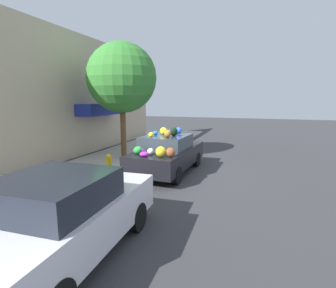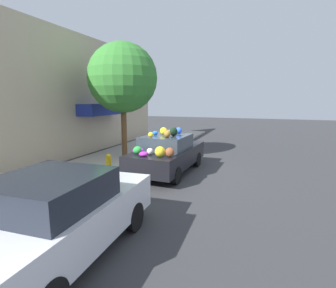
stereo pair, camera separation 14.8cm
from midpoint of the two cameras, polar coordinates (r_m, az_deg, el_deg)
ground_plane at (r=9.85m, az=-0.05°, el=-6.07°), size 60.00×60.00×0.00m
sidewalk_curb at (r=11.03m, az=-13.37°, el=-4.33°), size 24.00×3.20×0.11m
building_facade at (r=12.19m, az=-22.44°, el=9.57°), size 18.00×1.20×5.67m
street_tree at (r=11.73m, az=-9.48°, el=13.96°), size 3.00×3.00×4.98m
fire_hydrant at (r=9.43m, az=-12.36°, el=-4.19°), size 0.20×0.20×0.70m
art_car at (r=9.59m, az=0.32°, el=-2.00°), size 4.01×1.82×1.72m
parked_car_plain at (r=4.90m, az=-22.26°, el=-14.20°), size 3.98×1.97×1.48m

